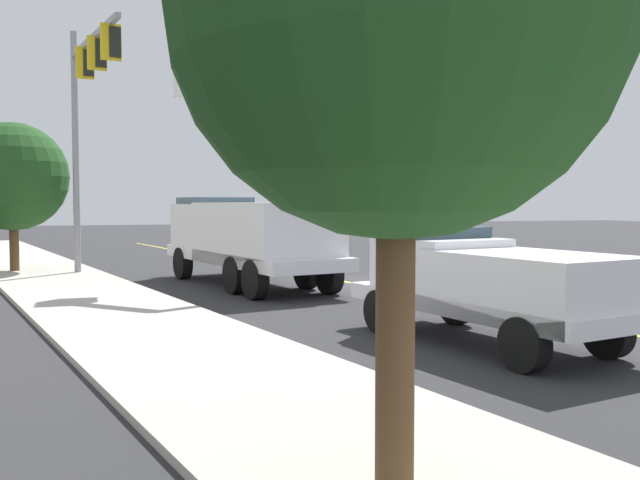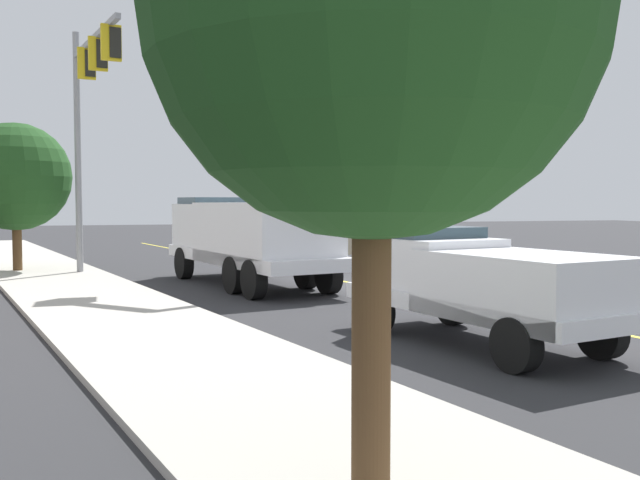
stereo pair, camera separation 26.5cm
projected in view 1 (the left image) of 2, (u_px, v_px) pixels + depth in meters
The scene contains 11 objects.
ground at pixel (360, 285), 21.67m from camera, with size 120.00×120.00×0.00m, color #2D2D30.
sidewalk_far_side at pixel (95, 301), 17.69m from camera, with size 60.00×3.60×0.12m, color #B2ADA3.
lane_centre_stripe at pixel (360, 284), 21.67m from camera, with size 50.00×0.16×0.01m, color yellow.
utility_bucket_truck at pixel (247, 232), 21.39m from camera, with size 8.54×4.17×7.05m.
service_pickup_truck at pixel (487, 282), 12.51m from camera, with size 5.91×3.20×2.06m.
passing_minivan at pixel (300, 239), 29.67m from camera, with size 5.09×2.84×1.69m.
traffic_cone_mid_front at pixel (377, 283), 18.96m from camera, with size 0.40×0.40×0.72m.
traffic_cone_mid_rear at pixel (254, 259), 26.07m from camera, with size 0.40×0.40×0.88m.
traffic_signal_mast at pixel (87, 99), 22.48m from camera, with size 5.97×1.45×8.32m.
street_tree_left at pixel (397, 11), 5.57m from camera, with size 3.67×3.67×5.91m.
street_tree_right at pixel (13, 177), 24.68m from camera, with size 3.79×3.79×5.32m.
Camera 1 is at (-20.10, 7.91, 2.55)m, focal length 39.64 mm.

